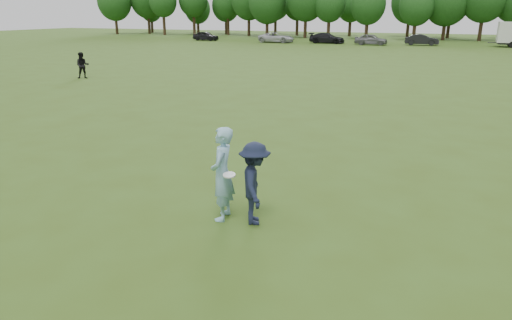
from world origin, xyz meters
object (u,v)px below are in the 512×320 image
Objects in this scene: defender at (255,183)px; car_c at (277,38)px; car_e at (371,39)px; car_f at (422,40)px; car_d at (327,38)px; thrower at (222,174)px; player_far_a at (83,65)px; car_a at (206,36)px.

car_c is at bearing -5.07° from defender.
car_e reaches higher than car_f.
car_d is 6.65m from car_e.
car_f is (0.68, 60.59, -0.30)m from thrower.
defender is at bearing -165.44° from car_d.
player_far_a is at bearing 151.82° from car_f.
car_d is (19.84, 0.61, 0.02)m from car_a.
car_a is 19.85m from car_d.
car_a is 33.04m from car_f.
car_e is 6.90m from car_f.
defender is 0.35× the size of car_d.
car_a is 0.95× the size of car_f.
car_e is (26.40, -0.49, 0.04)m from car_a.
thrower reaches higher than car_f.
car_c is (12.42, -0.68, 0.02)m from car_a.
player_far_a is at bearing 25.47° from defender.
car_a is 0.79× the size of car_c.
defender reaches higher than car_f.
defender is at bearing -160.55° from car_c.
car_d is at bearing -80.18° from car_c.
car_c is 20.70m from car_f.
defender is 58.90m from car_e.
car_c is at bearing 101.91° from car_d.
defender is 0.42× the size of car_a.
car_c is at bearing 91.96° from car_f.
thrower reaches higher than car_c.
car_c reaches higher than car_f.
defender is at bearing 84.88° from thrower.
car_c is 1.20× the size of car_e.
thrower is 61.70m from car_c.
defender reaches higher than player_far_a.
car_d is at bearing -12.05° from defender.
car_e is at bearing -89.26° from car_c.
car_a is 26.40m from car_e.
car_d is at bearing 89.80° from car_f.
car_c is at bearing -87.79° from car_a.
car_d is (6.50, 43.09, -0.14)m from player_far_a.
car_e is (13.06, 41.99, -0.13)m from player_far_a.
car_a is at bearing 88.66° from car_e.
thrower is at bearing 70.84° from defender.
thrower is 60.59m from car_f.
player_far_a is 44.52m from car_a.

